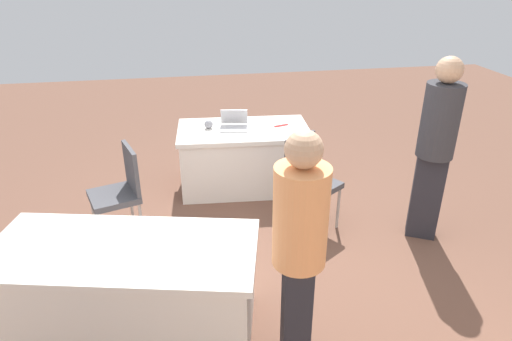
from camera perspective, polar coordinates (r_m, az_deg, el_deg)
ground_plane at (r=4.38m, az=-1.03°, el=-10.61°), size 14.40×14.40×0.00m
table_foreground at (r=5.45m, az=-1.54°, el=1.65°), size 1.59×0.97×0.75m
table_mid_left at (r=3.53m, az=-15.89°, el=-14.26°), size 2.02×1.24×0.75m
chair_near_front at (r=4.58m, az=6.62°, el=-0.76°), size 0.61×0.61×0.98m
chair_tucked_left at (r=4.55m, az=-16.76°, el=-2.17°), size 0.56×0.56×0.96m
person_presenter at (r=4.52m, az=21.82°, el=3.38°), size 0.46×0.46×1.81m
person_organiser at (r=2.85m, az=5.49°, el=-9.32°), size 0.39×0.39×1.71m
laptop_silver at (r=5.31m, az=-2.81°, el=5.76°), size 0.36×0.34×0.21m
yarn_ball at (r=5.32m, az=-6.01°, el=5.83°), size 0.10×0.10×0.10m
scissors_red at (r=5.40m, az=3.19°, el=5.70°), size 0.18×0.09×0.01m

